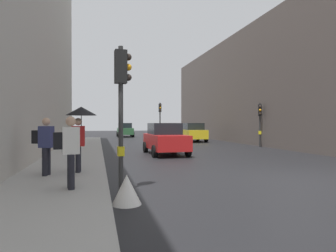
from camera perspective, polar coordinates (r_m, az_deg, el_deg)
The scene contains 14 objects.
ground_plane at distance 10.26m, azimuth 23.68°, elevation -9.38°, with size 120.00×120.00×0.00m, color black.
sidewalk_kerb at distance 14.20m, azimuth -17.95°, elevation -6.26°, with size 2.79×40.00×0.16m, color #A8A5A0.
building_facade_right at distance 31.35m, azimuth 21.70°, elevation 6.26°, with size 12.00×32.31×9.78m, color #5B514C.
traffic_light_mid_street at distance 22.76m, azimuth 17.29°, elevation 1.72°, with size 0.35×0.45×3.23m.
traffic_light_near_left at distance 7.65m, azimuth -8.91°, elevation 6.53°, with size 0.44×0.26×3.71m.
traffic_light_far_median at distance 30.23m, azimuth -1.54°, elevation 2.25°, with size 0.24×0.43×3.83m.
car_yellow_taxi at distance 28.14m, azimuth 4.80°, elevation -1.22°, with size 2.19×4.29×1.76m.
car_white_compact at distance 37.07m, azimuth -0.05°, elevation -0.78°, with size 2.14×4.26×1.76m.
car_red_sedan at distance 16.69m, azimuth -0.55°, elevation -2.47°, with size 2.07×4.23×1.76m.
car_green_estate at distance 38.13m, azimuth -8.28°, elevation -0.75°, with size 2.05×4.22×1.76m.
pedestrian_with_umbrella at distance 10.09m, azimuth -16.53°, elevation 0.98°, with size 1.00×1.00×2.14m.
pedestrian_with_black_backpack at distance 7.60m, azimuth -18.55°, elevation -4.00°, with size 0.64×0.38×1.77m.
pedestrian_with_grey_backpack at distance 9.83m, azimuth -22.64°, elevation -2.98°, with size 0.65×0.44×1.77m.
warning_sign_triangle at distance 6.60m, azimuth -7.97°, elevation -12.03°, with size 0.64×0.64×0.65m, color silver.
Camera 1 is at (-6.10, -8.06, 1.77)m, focal length 31.64 mm.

